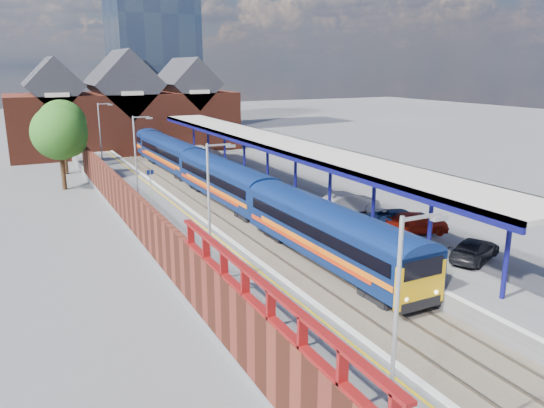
{
  "coord_description": "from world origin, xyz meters",
  "views": [
    {
      "loc": [
        -14.9,
        -17.68,
        11.54
      ],
      "look_at": [
        0.45,
        13.03,
        2.6
      ],
      "focal_mm": 35.0,
      "sensor_mm": 36.0,
      "label": 1
    }
  ],
  "objects": [
    {
      "name": "tree_near",
      "position": [
        -10.35,
        35.91,
        5.35
      ],
      "size": [
        5.2,
        5.2,
        8.1
      ],
      "color": "#382314",
      "rests_on": "ground"
    },
    {
      "name": "right_platform",
      "position": [
        6.0,
        20.0,
        0.5
      ],
      "size": [
        6.0,
        76.0,
        1.0
      ],
      "primitive_type": "cube",
      "color": "#565659",
      "rests_on": "ground"
    },
    {
      "name": "coping_left",
      "position": [
        -3.15,
        20.0,
        1.02
      ],
      "size": [
        0.3,
        76.0,
        0.05
      ],
      "primitive_type": "cube",
      "color": "silver",
      "rests_on": "left_platform"
    },
    {
      "name": "tree_far",
      "position": [
        -9.35,
        43.91,
        5.35
      ],
      "size": [
        5.2,
        5.2,
        8.1
      ],
      "color": "#382314",
      "rests_on": "ground"
    },
    {
      "name": "lamp_post_c",
      "position": [
        -6.36,
        22.0,
        4.99
      ],
      "size": [
        1.48,
        0.18,
        7.0
      ],
      "color": "#A5A8AA",
      "rests_on": "left_platform"
    },
    {
      "name": "train",
      "position": [
        1.49,
        32.4,
        2.12
      ],
      "size": [
        3.06,
        65.94,
        3.45
      ],
      "color": "#0B1F53",
      "rests_on": "ground"
    },
    {
      "name": "parked_car_silver",
      "position": [
        7.14,
        13.7,
        1.76
      ],
      "size": [
        4.68,
        1.81,
        1.52
      ],
      "primitive_type": "imported",
      "rotation": [
        0.0,
        0.0,
        1.53
      ],
      "color": "silver",
      "rests_on": "right_platform"
    },
    {
      "name": "yellow_line",
      "position": [
        -3.75,
        20.0,
        1.01
      ],
      "size": [
        0.14,
        76.0,
        0.01
      ],
      "primitive_type": "cube",
      "color": "yellow",
      "rests_on": "left_platform"
    },
    {
      "name": "ballast_bed",
      "position": [
        0.0,
        20.0,
        0.03
      ],
      "size": [
        6.0,
        76.0,
        0.06
      ],
      "primitive_type": "cube",
      "color": "#473D33",
      "rests_on": "ground"
    },
    {
      "name": "platform_sign",
      "position": [
        -5.0,
        24.0,
        2.69
      ],
      "size": [
        0.55,
        0.08,
        2.5
      ],
      "color": "#A5A8AA",
      "rests_on": "left_platform"
    },
    {
      "name": "rails",
      "position": [
        0.0,
        20.0,
        0.12
      ],
      "size": [
        4.51,
        76.0,
        0.14
      ],
      "color": "slate",
      "rests_on": "ground"
    },
    {
      "name": "lamp_post_d",
      "position": [
        -6.36,
        38.0,
        4.99
      ],
      "size": [
        1.48,
        0.18,
        7.0
      ],
      "color": "#A5A8AA",
      "rests_on": "left_platform"
    },
    {
      "name": "parked_car_blue",
      "position": [
        8.05,
        8.65,
        1.66
      ],
      "size": [
        5.25,
        3.73,
        1.33
      ],
      "primitive_type": "imported",
      "rotation": [
        0.0,
        0.0,
        1.21
      ],
      "color": "navy",
      "rests_on": "right_platform"
    },
    {
      "name": "station_building",
      "position": [
        0.0,
        58.0,
        5.45
      ],
      "size": [
        30.0,
        12.12,
        13.78
      ],
      "color": "#5D2518",
      "rests_on": "ground"
    },
    {
      "name": "coping_right",
      "position": [
        3.15,
        20.0,
        1.02
      ],
      "size": [
        0.3,
        76.0,
        0.05
      ],
      "primitive_type": "cube",
      "color": "silver",
      "rests_on": "right_platform"
    },
    {
      "name": "left_platform",
      "position": [
        -5.5,
        20.0,
        0.5
      ],
      "size": [
        5.0,
        76.0,
        1.0
      ],
      "primitive_type": "cube",
      "color": "#565659",
      "rests_on": "ground"
    },
    {
      "name": "lamp_post_b",
      "position": [
        -6.36,
        6.0,
        4.99
      ],
      "size": [
        1.48,
        0.18,
        7.0
      ],
      "color": "#A5A8AA",
      "rests_on": "left_platform"
    },
    {
      "name": "brick_wall",
      "position": [
        -8.1,
        13.54,
        2.45
      ],
      "size": [
        0.35,
        50.0,
        3.86
      ],
      "color": "#5D2518",
      "rests_on": "left_platform"
    },
    {
      "name": "glass_tower",
      "position": [
        10.0,
        80.0,
        20.2
      ],
      "size": [
        14.2,
        14.2,
        40.3
      ],
      "color": "slate",
      "rests_on": "ground"
    },
    {
      "name": "parked_car_dark",
      "position": [
        7.78,
        2.3,
        1.61
      ],
      "size": [
        4.56,
        3.26,
        1.23
      ],
      "primitive_type": "imported",
      "rotation": [
        0.0,
        0.0,
        1.98
      ],
      "color": "black",
      "rests_on": "right_platform"
    },
    {
      "name": "parked_car_red",
      "position": [
        8.15,
        7.63,
        1.72
      ],
      "size": [
        4.58,
        3.17,
        1.45
      ],
      "primitive_type": "imported",
      "rotation": [
        0.0,
        0.0,
        1.19
      ],
      "color": "#9C1B0D",
      "rests_on": "right_platform"
    },
    {
      "name": "lamp_post_a",
      "position": [
        -6.36,
        -8.0,
        4.99
      ],
      "size": [
        1.48,
        0.18,
        7.0
      ],
      "color": "#A5A8AA",
      "rests_on": "left_platform"
    },
    {
      "name": "ground",
      "position": [
        0.0,
        30.0,
        0.0
      ],
      "size": [
        240.0,
        240.0,
        0.0
      ],
      "primitive_type": "plane",
      "color": "#5B5B5E",
      "rests_on": "ground"
    },
    {
      "name": "canopy",
      "position": [
        5.48,
        21.95,
        5.25
      ],
      "size": [
        4.5,
        52.0,
        4.48
      ],
      "color": "#10105E",
      "rests_on": "right_platform"
    }
  ]
}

